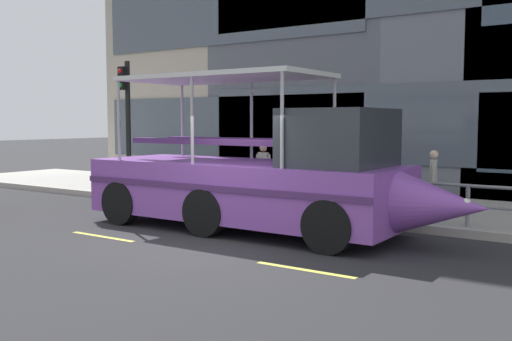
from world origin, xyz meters
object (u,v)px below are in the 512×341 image
at_px(traffic_light_pole, 127,113).
at_px(leaned_bicycle, 162,181).
at_px(duck_tour_boat, 263,180).
at_px(pedestrian_near_bow, 433,175).
at_px(pedestrian_mid_right, 263,165).
at_px(pedestrian_mid_left, 335,170).

bearing_deg(traffic_light_pole, leaned_bicycle, 1.94).
height_order(traffic_light_pole, duck_tour_boat, traffic_light_pole).
bearing_deg(pedestrian_near_bow, pedestrian_mid_right, 179.50).
bearing_deg(traffic_light_pole, duck_tour_boat, -20.28).
xyz_separation_m(traffic_light_pole, leaned_bicycle, (1.42, 0.05, -2.11)).
distance_m(traffic_light_pole, leaned_bicycle, 2.55).
xyz_separation_m(traffic_light_pole, pedestrian_near_bow, (9.46, 1.06, -1.57)).
bearing_deg(duck_tour_boat, pedestrian_mid_right, 123.44).
height_order(duck_tour_boat, pedestrian_near_bow, duck_tour_boat).
height_order(leaned_bicycle, pedestrian_near_bow, pedestrian_near_bow).
distance_m(leaned_bicycle, pedestrian_mid_right, 3.27).
bearing_deg(pedestrian_mid_right, traffic_light_pole, -166.19).
distance_m(pedestrian_near_bow, pedestrian_mid_right, 4.98).
height_order(leaned_bicycle, pedestrian_mid_right, pedestrian_mid_right).
bearing_deg(traffic_light_pole, pedestrian_near_bow, 6.37).
distance_m(leaned_bicycle, pedestrian_mid_left, 5.57).
relative_size(traffic_light_pole, pedestrian_mid_right, 2.66).
bearing_deg(duck_tour_boat, pedestrian_near_bow, 54.38).
xyz_separation_m(duck_tour_boat, pedestrian_near_bow, (2.58, 3.60, -0.03)).
bearing_deg(pedestrian_near_bow, duck_tour_boat, -125.62).
xyz_separation_m(leaned_bicycle, pedestrian_near_bow, (8.03, 1.01, 0.54)).
distance_m(traffic_light_pole, duck_tour_boat, 7.50).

